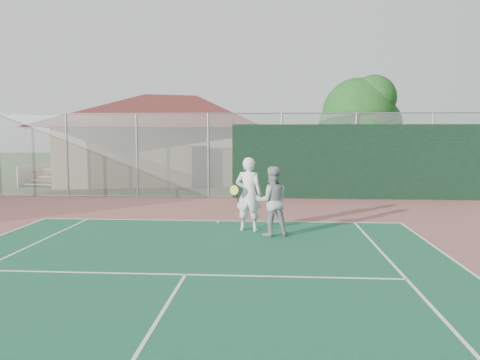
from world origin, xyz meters
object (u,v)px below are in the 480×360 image
player_grey_back (272,202)px  player_white_front (248,195)px  bleachers (55,175)px  clubhouse (177,130)px  tree (360,117)px

player_grey_back → player_white_front: bearing=-55.7°
bleachers → player_grey_back: size_ratio=1.72×
clubhouse → player_grey_back: clubhouse is taller
clubhouse → player_grey_back: (5.45, -14.49, -1.95)m
player_white_front → bleachers: bearing=-30.6°
bleachers → player_white_front: player_white_front is taller
clubhouse → player_white_front: 14.81m
tree → player_grey_back: 9.88m
player_white_front → player_grey_back: player_white_front is taller
bleachers → player_white_front: size_ratio=1.55×
tree → player_grey_back: (-3.83, -8.76, -2.49)m
player_white_front → player_grey_back: bearing=150.7°
bleachers → clubhouse: bearing=43.6°
bleachers → player_white_front: bearing=-33.6°
bleachers → tree: tree is taller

